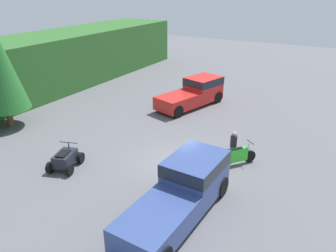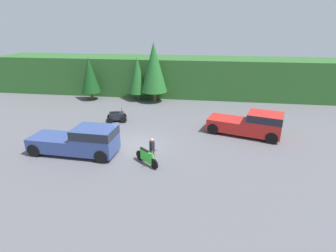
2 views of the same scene
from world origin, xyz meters
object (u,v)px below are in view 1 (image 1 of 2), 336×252
(pickup_truck_red, at_px, (195,92))
(pickup_truck_second, at_px, (184,188))
(quad_atv, at_px, (65,160))
(dirt_bike, at_px, (237,156))
(rider_person, at_px, (233,145))

(pickup_truck_red, relative_size, pickup_truck_second, 0.99)
(quad_atv, bearing_deg, pickup_truck_second, -108.51)
(pickup_truck_second, height_order, dirt_bike, pickup_truck_second)
(pickup_truck_second, xyz_separation_m, quad_atv, (0.13, 6.69, -0.59))
(dirt_bike, xyz_separation_m, rider_person, (0.29, 0.35, 0.42))
(rider_person, bearing_deg, dirt_bike, -99.17)
(quad_atv, height_order, rider_person, rider_person)
(quad_atv, bearing_deg, dirt_bike, -76.19)
(pickup_truck_second, distance_m, dirt_bike, 4.72)
(dirt_bike, bearing_deg, pickup_truck_red, 78.61)
(pickup_truck_red, height_order, quad_atv, pickup_truck_red)
(pickup_truck_red, xyz_separation_m, pickup_truck_second, (-11.78, -5.00, 0.00))
(pickup_truck_second, relative_size, quad_atv, 2.92)
(quad_atv, bearing_deg, rider_person, -73.33)
(dirt_bike, bearing_deg, pickup_truck_second, -149.11)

